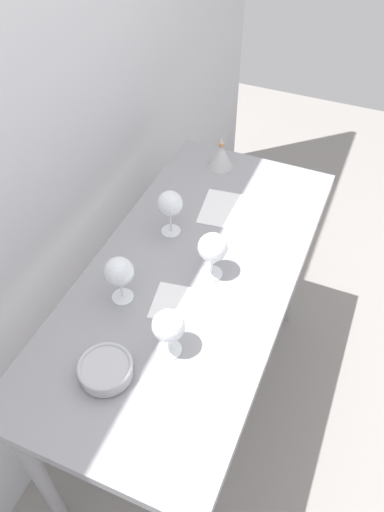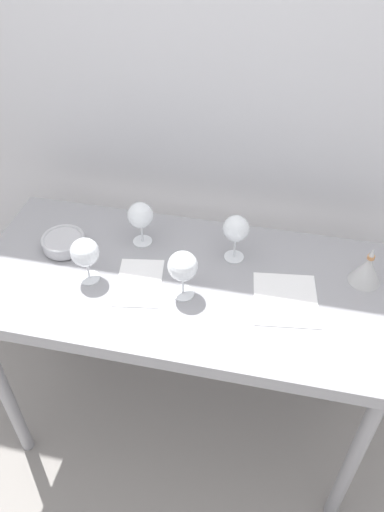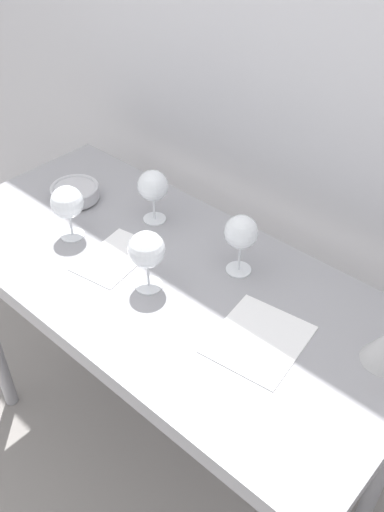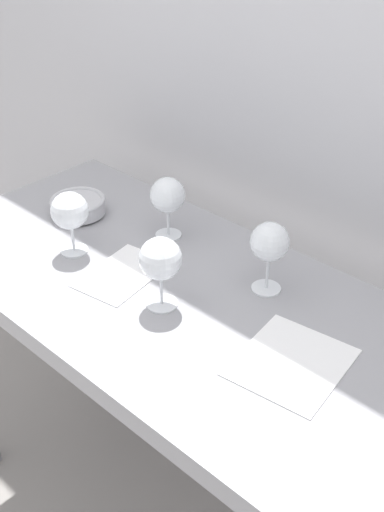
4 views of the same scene
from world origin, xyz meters
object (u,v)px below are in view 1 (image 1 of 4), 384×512
(tasting_sheet_upper, at_px, (233,210))
(decanter_funnel, at_px, (221,156))
(wine_glass_near_left, at_px, (169,327))
(tasting_sheet_lower, at_px, (188,306))
(wine_glass_far_left, at_px, (119,273))
(tasting_bowl, at_px, (106,369))
(wine_glass_far_right, at_px, (170,205))
(wine_glass_near_center, at_px, (213,248))

(tasting_sheet_upper, height_order, decanter_funnel, decanter_funnel)
(wine_glass_near_left, distance_m, tasting_sheet_upper, 0.65)
(tasting_sheet_lower, relative_size, decanter_funnel, 1.56)
(wine_glass_far_left, distance_m, tasting_bowl, 0.29)
(wine_glass_far_right, bearing_deg, decanter_funnel, -2.94)
(wine_glass_near_center, distance_m, tasting_sheet_upper, 0.35)
(wine_glass_near_left, height_order, decanter_funnel, wine_glass_near_left)
(wine_glass_near_center, xyz_separation_m, wine_glass_near_left, (-0.32, 0.00, -0.01))
(wine_glass_near_center, relative_size, decanter_funnel, 1.20)
(decanter_funnel, bearing_deg, wine_glass_far_right, 177.06)
(tasting_bowl, xyz_separation_m, decanter_funnel, (1.03, 0.06, 0.02))
(wine_glass_near_center, distance_m, tasting_sheet_lower, 0.19)
(wine_glass_near_left, distance_m, tasting_bowl, 0.21)
(wine_glass_near_center, bearing_deg, tasting_sheet_upper, 7.57)
(wine_glass_far_left, height_order, tasting_sheet_lower, wine_glass_far_left)
(wine_glass_far_right, relative_size, tasting_sheet_upper, 0.76)
(tasting_sheet_upper, bearing_deg, wine_glass_near_left, 176.00)
(tasting_sheet_upper, bearing_deg, decanter_funnel, 22.34)
(wine_glass_far_right, height_order, tasting_sheet_lower, wine_glass_far_right)
(wine_glass_far_right, bearing_deg, tasting_sheet_upper, -40.68)
(tasting_sheet_upper, distance_m, decanter_funnel, 0.29)
(wine_glass_far_left, relative_size, tasting_bowl, 1.09)
(wine_glass_near_left, relative_size, decanter_funnel, 1.16)
(tasting_sheet_upper, height_order, tasting_bowl, tasting_bowl)
(tasting_sheet_lower, distance_m, decanter_funnel, 0.74)
(wine_glass_near_center, relative_size, tasting_bowl, 1.12)
(tasting_sheet_lower, relative_size, tasting_bowl, 1.45)
(wine_glass_far_right, bearing_deg, tasting_bowl, -172.46)
(decanter_funnel, bearing_deg, wine_glass_far_left, 177.37)
(wine_glass_near_left, bearing_deg, tasting_bowl, 138.27)
(wine_glass_near_center, relative_size, wine_glass_far_right, 0.98)
(wine_glass_far_left, distance_m, decanter_funnel, 0.77)
(decanter_funnel, bearing_deg, tasting_sheet_upper, -150.08)
(wine_glass_near_left, height_order, tasting_bowl, wine_glass_near_left)
(wine_glass_near_center, bearing_deg, wine_glass_near_left, 179.50)
(wine_glass_near_left, xyz_separation_m, tasting_sheet_lower, (0.17, 0.02, -0.11))
(wine_glass_near_center, relative_size, wine_glass_far_left, 1.03)
(wine_glass_near_center, height_order, wine_glass_far_right, wine_glass_far_right)
(wine_glass_near_center, height_order, tasting_sheet_upper, wine_glass_near_center)
(wine_glass_far_right, distance_m, tasting_sheet_lower, 0.36)
(wine_glass_near_center, distance_m, decanter_funnel, 0.60)
(tasting_sheet_upper, relative_size, decanter_funnel, 1.62)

